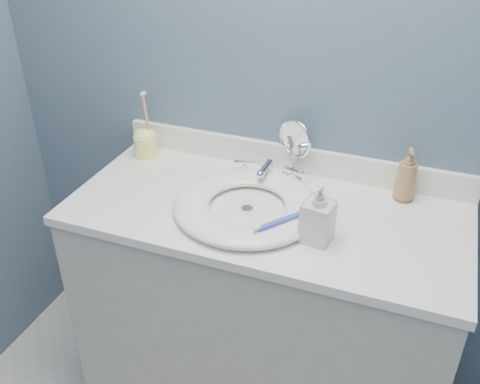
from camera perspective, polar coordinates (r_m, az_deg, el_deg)
The scene contains 12 objects.
back_wall at distance 1.74m, azimuth 5.97°, elevation 11.81°, with size 2.20×0.02×2.40m, color slate.
vanity_cabinet at distance 1.93m, azimuth 2.41°, elevation -13.12°, with size 1.20×0.55×0.85m, color beige.
countertop at distance 1.65m, azimuth 2.75°, elevation -2.19°, with size 1.22×0.57×0.03m, color white.
backsplash at distance 1.84m, azimuth 5.41°, elevation 3.61°, with size 1.22×0.02×0.09m, color white.
basin at distance 1.63m, azimuth 0.77°, elevation -1.39°, with size 0.45×0.45×0.04m, color white, non-canonical shape.
drain at distance 1.63m, azimuth 0.76°, elevation -1.83°, with size 0.04×0.04×0.01m, color silver.
faucet at distance 1.78m, azimuth 2.97°, elevation 2.05°, with size 0.25×0.13×0.07m.
makeup_mirror at distance 1.79m, azimuth 5.85°, elevation 5.02°, with size 0.13×0.08×0.20m.
soap_bottle_amber at distance 1.72m, azimuth 17.37°, elevation 1.76°, with size 0.07×0.07×0.18m, color #9D7547.
soap_bottle_clear at distance 1.48m, azimuth 8.35°, elevation -2.19°, with size 0.08×0.08×0.18m, color silver.
toothbrush_holder at distance 1.95m, azimuth -10.02°, elevation 5.32°, with size 0.09×0.09×0.25m.
toothbrush_lying at distance 1.51m, azimuth 4.25°, elevation -3.18°, with size 0.12×0.15×0.02m.
Camera 1 is at (0.42, -0.34, 1.78)m, focal length 40.00 mm.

